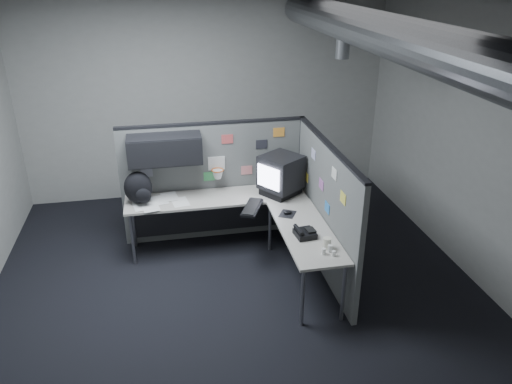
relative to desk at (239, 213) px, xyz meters
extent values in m
cube|color=black|center=(-0.15, -0.70, -0.62)|extent=(5.60, 5.60, 0.01)
cube|color=#9E9E99|center=(-0.15, 2.10, 0.99)|extent=(5.60, 0.01, 3.20)
cube|color=#9E9E99|center=(-0.15, -3.51, 0.99)|extent=(5.60, 0.01, 3.20)
cube|color=#9E9E99|center=(2.66, -0.70, 0.99)|extent=(0.01, 5.60, 3.20)
cylinder|color=slate|center=(1.25, -0.70, 2.24)|extent=(0.40, 5.49, 0.40)
cylinder|color=slate|center=(1.25, 0.10, 1.99)|extent=(0.16, 0.16, 0.30)
cube|color=#5B5D5C|center=(-0.23, 0.60, 0.19)|extent=(2.43, 0.06, 1.60)
cube|color=black|center=(-0.23, 0.60, 1.00)|extent=(2.43, 0.07, 0.03)
cube|color=black|center=(0.95, 0.60, 0.19)|extent=(0.07, 0.07, 1.60)
cube|color=black|center=(-0.85, 0.40, 0.76)|extent=(0.90, 0.35, 0.35)
cube|color=black|center=(-0.85, 0.22, 0.76)|extent=(0.90, 0.02, 0.33)
cube|color=silver|center=(-0.20, 0.56, 0.47)|extent=(0.22, 0.02, 0.18)
torus|color=#D85914|center=(-0.20, 0.47, 0.41)|extent=(0.16, 0.16, 0.01)
cone|color=white|center=(-0.20, 0.47, 0.35)|extent=(0.14, 0.14, 0.11)
cube|color=gray|center=(-1.10, 0.56, 0.41)|extent=(0.15, 0.01, 0.12)
cube|color=#CC4C4C|center=(-0.05, 0.56, 0.79)|extent=(0.15, 0.01, 0.12)
cube|color=#D87F7F|center=(0.20, 0.56, 0.34)|extent=(0.15, 0.01, 0.12)
cube|color=#26262D|center=(0.40, 0.56, 0.69)|extent=(0.15, 0.01, 0.12)
cube|color=orange|center=(0.63, 0.56, 0.84)|extent=(0.15, 0.01, 0.12)
cube|color=#4CB266|center=(-0.30, 0.56, 0.29)|extent=(0.15, 0.01, 0.12)
cube|color=#5B5D5C|center=(0.95, -0.49, 0.19)|extent=(0.06, 2.23, 1.60)
cube|color=black|center=(0.95, -0.49, 1.00)|extent=(0.07, 2.23, 0.03)
cube|color=silver|center=(0.92, -0.05, 0.74)|extent=(0.01, 0.15, 0.12)
cube|color=#B266B2|center=(0.92, -0.40, 0.49)|extent=(0.01, 0.15, 0.12)
cube|color=silver|center=(0.92, -0.80, 0.79)|extent=(0.01, 0.15, 0.12)
cube|color=gold|center=(0.92, 0.20, 0.34)|extent=(0.01, 0.15, 0.12)
cube|color=#E5D84C|center=(0.92, -1.10, 0.64)|extent=(0.01, 0.15, 0.12)
cube|color=#337FCC|center=(0.92, -0.65, 0.31)|extent=(0.01, 0.15, 0.12)
cube|color=#AEA89D|center=(-0.25, 0.28, 0.10)|extent=(2.30, 0.56, 0.03)
cube|color=#AEA89D|center=(0.63, -0.78, 0.10)|extent=(0.56, 1.55, 0.03)
cube|color=black|center=(-0.25, 0.50, -0.21)|extent=(2.18, 0.02, 0.55)
cylinder|color=gray|center=(-1.33, 0.06, -0.26)|extent=(0.04, 0.04, 0.70)
cylinder|color=gray|center=(-1.33, 0.50, -0.26)|extent=(0.04, 0.04, 0.70)
cylinder|color=gray|center=(0.41, 0.06, -0.26)|extent=(0.04, 0.04, 0.70)
cylinder|color=gray|center=(0.41, -1.48, -0.26)|extent=(0.04, 0.04, 0.70)
cylinder|color=gray|center=(0.85, -1.48, -0.26)|extent=(0.04, 0.04, 0.70)
cube|color=black|center=(0.59, 0.22, 0.16)|extent=(0.57, 0.56, 0.09)
cube|color=black|center=(0.59, 0.22, 0.42)|extent=(0.63, 0.63, 0.43)
cube|color=silver|center=(0.39, 0.08, 0.42)|extent=(0.22, 0.30, 0.28)
cube|color=black|center=(0.14, -0.15, 0.13)|extent=(0.36, 0.52, 0.03)
cube|color=black|center=(0.14, -0.15, 0.15)|extent=(0.32, 0.48, 0.01)
cube|color=black|center=(0.53, -0.37, 0.12)|extent=(0.25, 0.27, 0.01)
ellipsoid|color=black|center=(0.53, -0.37, 0.14)|extent=(0.12, 0.09, 0.04)
cube|color=black|center=(0.59, -0.91, 0.15)|extent=(0.23, 0.25, 0.06)
cylinder|color=black|center=(0.51, -0.91, 0.20)|extent=(0.07, 0.21, 0.05)
cube|color=black|center=(0.65, -0.92, 0.19)|extent=(0.11, 0.13, 0.02)
cylinder|color=silver|center=(0.75, -1.27, 0.16)|extent=(0.06, 0.06, 0.08)
cylinder|color=silver|center=(0.67, -1.31, 0.15)|extent=(0.05, 0.05, 0.07)
cylinder|color=silver|center=(0.76, -1.36, 0.14)|extent=(0.05, 0.05, 0.06)
cylinder|color=#D85914|center=(0.73, -1.21, 0.16)|extent=(0.05, 0.05, 0.09)
cylinder|color=beige|center=(0.74, -1.20, 0.18)|extent=(0.10, 0.10, 0.12)
cube|color=white|center=(-0.71, 0.21, 0.12)|extent=(0.24, 0.31, 0.00)
cube|color=white|center=(-0.96, 0.31, 0.12)|extent=(0.24, 0.31, 0.00)
cube|color=white|center=(-1.18, 0.18, 0.12)|extent=(0.25, 0.31, 0.00)
cube|color=white|center=(-0.83, 0.38, 0.13)|extent=(0.24, 0.31, 0.00)
cube|color=white|center=(-1.07, 0.12, 0.13)|extent=(0.24, 0.31, 0.00)
ellipsoid|color=black|center=(-1.21, 0.28, 0.33)|extent=(0.36, 0.28, 0.42)
ellipsoid|color=black|center=(-1.15, 0.15, 0.27)|extent=(0.20, 0.12, 0.19)
camera|label=1|loc=(-0.86, -5.49, 2.85)|focal=35.00mm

